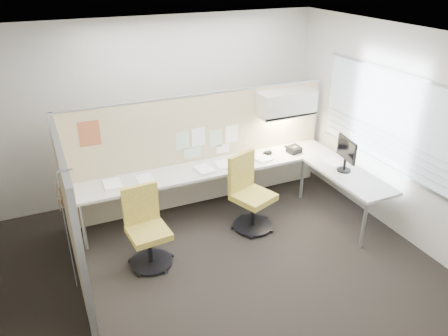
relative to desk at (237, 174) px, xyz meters
name	(u,v)px	position (x,y,z in m)	size (l,w,h in m)	color
floor	(208,267)	(-0.93, -1.13, -0.61)	(5.50, 4.50, 0.01)	black
ceiling	(204,40)	(-0.93, -1.13, 2.20)	(5.50, 4.50, 0.01)	white
wall_back	(152,110)	(-0.93, 1.12, 0.80)	(5.50, 0.02, 2.80)	beige
wall_front	(325,294)	(-0.93, -3.38, 0.80)	(5.50, 0.02, 2.80)	beige
wall_right	(393,132)	(1.82, -1.13, 0.80)	(0.02, 4.50, 2.80)	beige
window_pane	(394,122)	(1.79, -1.13, 0.95)	(0.01, 2.80, 1.30)	#98A7B1
partition_back	(201,150)	(-0.38, 0.47, 0.27)	(4.10, 0.06, 1.75)	#CCBA8D
partition_left	(70,215)	(-2.43, -0.63, 0.27)	(0.06, 2.20, 1.75)	#CCBA8D
desk	(237,174)	(0.00, 0.00, 0.00)	(4.00, 2.07, 0.73)	beige
overhead_bin	(287,103)	(0.97, 0.26, 0.91)	(0.90, 0.36, 0.38)	beige
task_light_strip	(286,116)	(0.97, 0.26, 0.70)	(0.60, 0.06, 0.02)	#FFEABF
pinned_papers	(206,141)	(-0.30, 0.44, 0.43)	(1.01, 0.00, 0.47)	#8CBF8C
poster	(89,134)	(-1.98, 0.44, 0.82)	(0.28, 0.00, 0.35)	#FB5B1F
chair_left	(147,230)	(-1.58, -0.70, -0.12)	(0.54, 0.55, 1.02)	black
chair_right	(249,195)	(-0.03, -0.49, -0.09)	(0.66, 0.67, 1.09)	black
monitor	(346,153)	(1.37, -0.76, 0.42)	(0.20, 0.48, 0.51)	black
phone	(294,149)	(1.06, 0.10, 0.18)	(0.24, 0.22, 0.12)	black
stapler	(267,153)	(0.63, 0.19, 0.15)	(0.14, 0.04, 0.05)	black
tape_dispenser	(268,153)	(0.64, 0.19, 0.16)	(0.10, 0.06, 0.06)	black
coat_hook	(61,205)	(-2.51, -1.37, 0.82)	(0.18, 0.42, 1.28)	silver
paper_stack_0	(112,184)	(-1.81, 0.16, 0.14)	(0.23, 0.30, 0.03)	white
paper_stack_1	(145,179)	(-1.35, 0.15, 0.14)	(0.23, 0.30, 0.02)	white
paper_stack_2	(204,170)	(-0.50, 0.06, 0.15)	(0.23, 0.30, 0.05)	white
paper_stack_3	(224,164)	(-0.15, 0.14, 0.14)	(0.23, 0.30, 0.02)	white
paper_stack_4	(262,158)	(0.47, 0.10, 0.14)	(0.23, 0.30, 0.03)	white
paper_stack_5	(333,163)	(1.39, -0.49, 0.14)	(0.23, 0.30, 0.02)	white
paper_stack_6	(242,163)	(0.12, 0.07, 0.14)	(0.23, 0.30, 0.03)	white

